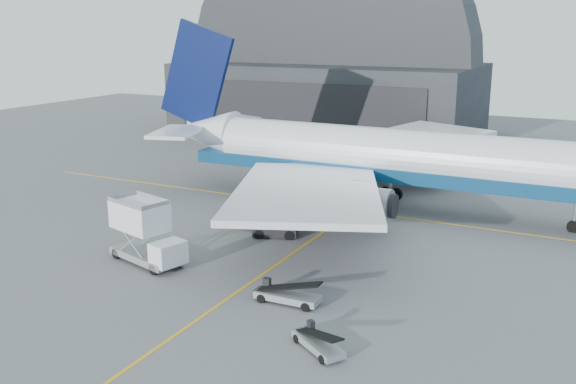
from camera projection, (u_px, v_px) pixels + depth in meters
The scene contains 9 objects.
ground at pixel (258, 278), 48.34m from camera, with size 200.00×200.00×0.00m, color #565659.
taxi_lines at pixel (325, 231), 59.28m from camera, with size 80.00×42.12×0.02m.
hangar at pixel (330, 78), 111.62m from camera, with size 50.00×28.30×28.00m.
airliner at pixel (381, 156), 65.73m from camera, with size 54.96×53.29×19.29m.
catering_truck at pixel (145, 233), 50.85m from camera, with size 7.54×4.46×4.88m.
pushback_tug at pixel (277, 229), 57.76m from camera, with size 4.41×3.42×1.81m.
belt_loader_a at pixel (287, 295), 43.85m from camera, with size 4.86×1.85×1.84m.
belt_loader_b at pixel (318, 342), 37.47m from camera, with size 3.97×3.25×1.58m.
traffic_cone at pixel (274, 294), 44.71m from camera, with size 0.37×0.37×0.54m.
Camera 1 is at (22.32, -39.29, 18.48)m, focal length 40.00 mm.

